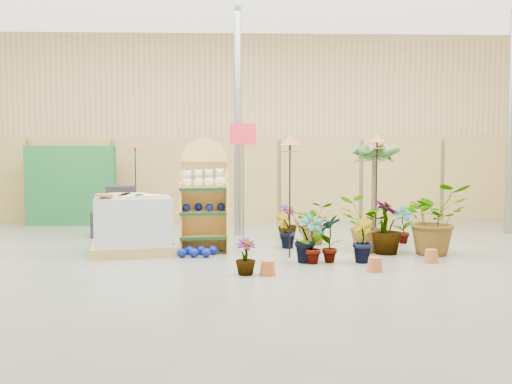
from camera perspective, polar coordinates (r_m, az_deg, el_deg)
room at (r=8.79m, az=-1.85°, el=7.64°), size 15.20×12.10×4.70m
display_shelf at (r=9.54m, az=-5.21°, el=-0.76°), size 0.84×0.58×1.90m
teddy_bears at (r=9.43m, az=-5.10°, el=1.24°), size 0.70×0.19×0.30m
gazing_balls_shelf at (r=9.45m, az=-5.24°, el=-1.53°), size 0.70×0.24×0.13m
gazing_balls_floor at (r=9.18m, az=-5.87°, el=-5.94°), size 0.63×0.39×0.15m
pallet_stack at (r=9.55m, az=-12.21°, el=-3.24°), size 1.50×1.33×0.97m
charcoal_planters at (r=11.48m, az=-13.79°, el=-2.31°), size 0.80×0.50×1.00m
trellis_stock at (r=13.63m, az=-18.02°, el=0.63°), size 2.00×0.30×1.80m
offer_sign at (r=10.85m, az=-1.31°, el=3.55°), size 0.50×0.08×2.20m
bird_table_front at (r=8.90m, az=3.42°, el=4.71°), size 0.34×0.34×1.90m
bird_table_right at (r=10.15m, az=12.01°, el=4.87°), size 0.34×0.34×1.97m
bird_table_back at (r=12.61m, az=-12.00°, el=4.38°), size 0.34×0.34×1.90m
palm at (r=10.60m, az=11.78°, el=3.76°), size 0.70×0.70×1.89m
potted_plant_0 at (r=8.50m, az=5.65°, el=-4.61°), size 0.49×0.45×0.77m
potted_plant_1 at (r=8.56m, az=4.75°, el=-4.76°), size 0.49×0.50×0.71m
potted_plant_2 at (r=9.63m, az=10.82°, el=-3.22°), size 0.93×0.84×0.92m
potted_plant_3 at (r=9.53m, az=12.90°, el=-3.39°), size 0.63×0.63×0.89m
potted_plant_4 at (r=10.68m, az=14.48°, el=-3.17°), size 0.38×0.27×0.69m
potted_plant_5 at (r=9.86m, az=2.96°, el=-3.86°), size 0.37×0.31×0.61m
potted_plant_6 at (r=10.37m, az=5.93°, el=-3.06°), size 0.73×0.64×0.77m
potted_plant_7 at (r=7.74m, az=-1.04°, el=-6.49°), size 0.34×0.34×0.49m
potted_plant_8 at (r=8.66m, az=7.41°, el=-4.59°), size 0.46×0.45×0.73m
potted_plant_9 at (r=8.75m, az=10.49°, el=-4.77°), size 0.37×0.42×0.67m
potted_plant_10 at (r=9.68m, az=17.41°, el=-2.56°), size 1.14×1.02×1.16m
potted_plant_11 at (r=10.87m, az=3.15°, el=-3.03°), size 0.51×0.51×0.65m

